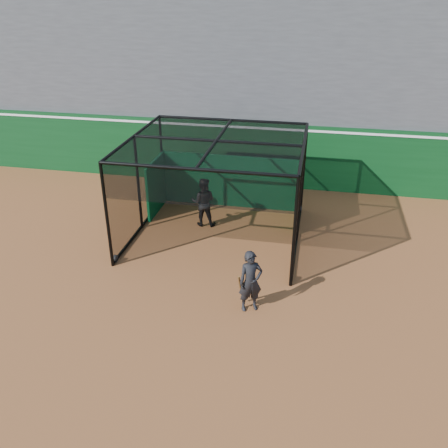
# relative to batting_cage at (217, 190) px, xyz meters

# --- Properties ---
(ground) EXTENTS (120.00, 120.00, 0.00)m
(ground) POSITION_rel_batting_cage_xyz_m (-0.50, -3.92, -1.56)
(ground) COLOR brown
(ground) RESTS_ON ground
(outfield_wall) EXTENTS (50.00, 0.50, 2.50)m
(outfield_wall) POSITION_rel_batting_cage_xyz_m (-0.50, 4.58, -0.27)
(outfield_wall) COLOR #0A3C16
(outfield_wall) RESTS_ON ground
(grandstand) EXTENTS (50.00, 7.85, 8.95)m
(grandstand) POSITION_rel_batting_cage_xyz_m (-0.50, 8.35, 2.92)
(grandstand) COLOR #4C4C4F
(grandstand) RESTS_ON ground
(batting_cage) EXTENTS (5.18, 4.92, 3.12)m
(batting_cage) POSITION_rel_batting_cage_xyz_m (0.00, 0.00, 0.00)
(batting_cage) COLOR black
(batting_cage) RESTS_ON ground
(batter) EXTENTS (0.86, 0.71, 1.65)m
(batter) POSITION_rel_batting_cage_xyz_m (-0.59, 0.62, -0.73)
(batter) COLOR black
(batter) RESTS_ON ground
(on_deck_player) EXTENTS (0.70, 0.60, 1.61)m
(on_deck_player) POSITION_rel_batting_cage_xyz_m (1.62, -3.66, -0.75)
(on_deck_player) COLOR black
(on_deck_player) RESTS_ON ground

